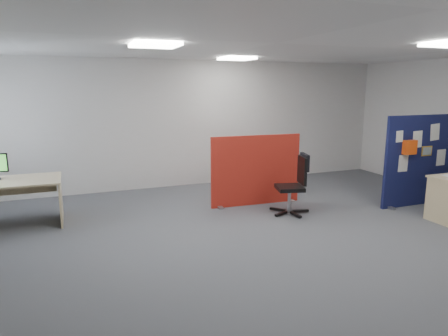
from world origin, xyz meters
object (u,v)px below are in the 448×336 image
object	(u,v)px
red_divider	(256,171)
office_chair	(296,180)
second_desk	(0,192)
navy_divider	(428,160)

from	to	relation	value
red_divider	office_chair	xyz separation A→B (m)	(0.40, -0.73, -0.05)
second_desk	office_chair	distance (m)	4.71
red_divider	second_desk	xyz separation A→B (m)	(-4.19, 0.34, -0.07)
navy_divider	office_chair	xyz separation A→B (m)	(-2.55, 0.36, -0.25)
navy_divider	red_divider	xyz separation A→B (m)	(-2.95, 1.09, -0.20)
second_desk	office_chair	bearing A→B (deg)	-13.14
office_chair	second_desk	bearing A→B (deg)	-178.63
red_divider	office_chair	size ratio (longest dim) A/B	1.68
red_divider	office_chair	distance (m)	0.83
red_divider	second_desk	world-z (taller)	red_divider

